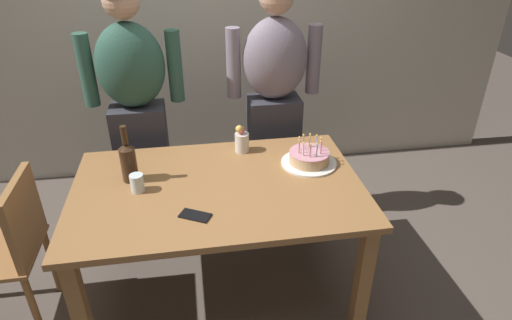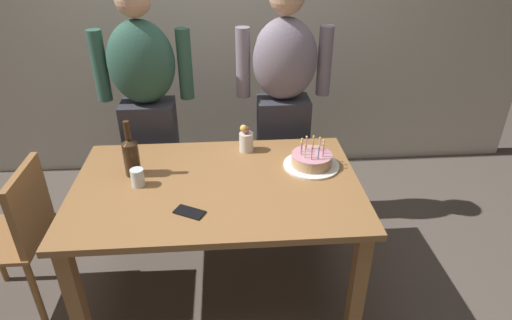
# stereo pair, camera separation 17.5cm
# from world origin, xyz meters

# --- Properties ---
(ground_plane) EXTENTS (10.00, 10.00, 0.00)m
(ground_plane) POSITION_xyz_m (0.00, 0.00, 0.00)
(ground_plane) COLOR #564C44
(back_wall) EXTENTS (5.20, 0.10, 2.60)m
(back_wall) POSITION_xyz_m (0.00, 1.55, 1.30)
(back_wall) COLOR beige
(back_wall) RESTS_ON ground_plane
(dining_table) EXTENTS (1.50, 0.96, 0.74)m
(dining_table) POSITION_xyz_m (0.00, 0.00, 0.64)
(dining_table) COLOR olive
(dining_table) RESTS_ON ground_plane
(birthday_cake) EXTENTS (0.31, 0.31, 0.16)m
(birthday_cake) POSITION_xyz_m (0.53, 0.14, 0.78)
(birthday_cake) COLOR white
(birthday_cake) RESTS_ON dining_table
(water_glass_near) EXTENTS (0.07, 0.07, 0.09)m
(water_glass_near) POSITION_xyz_m (-0.40, 0.01, 0.79)
(water_glass_near) COLOR silver
(water_glass_near) RESTS_ON dining_table
(wine_bottle) EXTENTS (0.08, 0.08, 0.31)m
(wine_bottle) POSITION_xyz_m (-0.45, 0.13, 0.86)
(wine_bottle) COLOR #382314
(wine_bottle) RESTS_ON dining_table
(cell_phone) EXTENTS (0.16, 0.13, 0.01)m
(cell_phone) POSITION_xyz_m (-0.13, -0.25, 0.74)
(cell_phone) COLOR black
(cell_phone) RESTS_ON dining_table
(flower_vase) EXTENTS (0.08, 0.08, 0.17)m
(flower_vase) POSITION_xyz_m (0.17, 0.35, 0.81)
(flower_vase) COLOR silver
(flower_vase) RESTS_ON dining_table
(person_man_bearded) EXTENTS (0.61, 0.27, 1.66)m
(person_man_bearded) POSITION_xyz_m (-0.44, 0.71, 0.87)
(person_man_bearded) COLOR #33333D
(person_man_bearded) RESTS_ON ground_plane
(person_woman_cardigan) EXTENTS (0.61, 0.27, 1.66)m
(person_woman_cardigan) POSITION_xyz_m (0.44, 0.71, 0.87)
(person_woman_cardigan) COLOR #33333D
(person_woman_cardigan) RESTS_ON ground_plane
(dining_chair) EXTENTS (0.42, 0.42, 0.87)m
(dining_chair) POSITION_xyz_m (-1.06, -0.03, 0.52)
(dining_chair) COLOR olive
(dining_chair) RESTS_ON ground_plane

